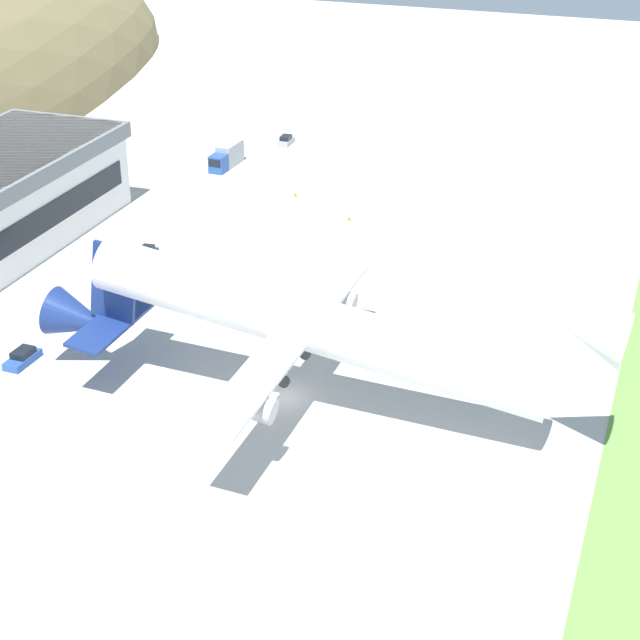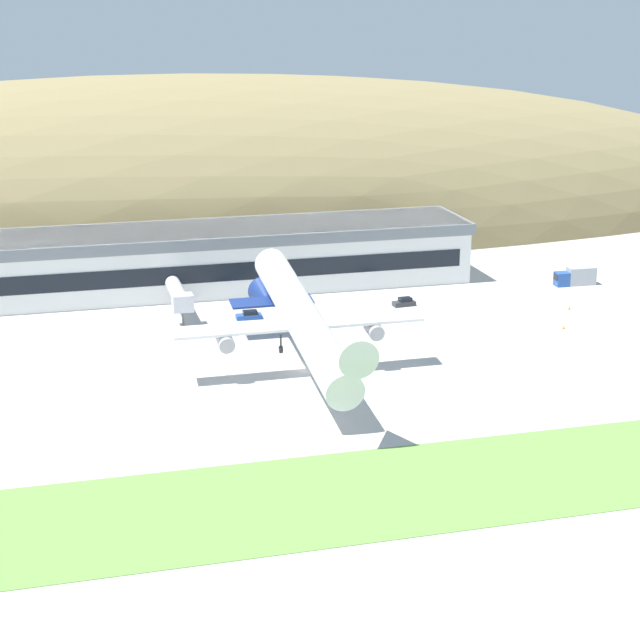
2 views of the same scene
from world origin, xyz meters
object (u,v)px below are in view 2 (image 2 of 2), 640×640
fuel_truck (576,277)px  traffic_cone_0 (564,327)px  cargo_airplane (302,320)px  service_car_2 (404,302)px  service_car_1 (249,315)px  terminal_building (164,257)px  traffic_cone_1 (569,308)px  jetway_0 (179,295)px

fuel_truck → traffic_cone_0: fuel_truck is taller
fuel_truck → cargo_airplane: bearing=-150.0°
service_car_2 → cargo_airplane: bearing=-130.4°
service_car_1 → traffic_cone_0: (49.17, -18.95, -0.32)m
cargo_airplane → terminal_building: bearing=104.7°
terminal_building → traffic_cone_1: terminal_building is taller
terminal_building → traffic_cone_0: size_ratio=199.20×
traffic_cone_0 → jetway_0: bearing=159.2°
jetway_0 → terminal_building: bearing=91.2°
service_car_1 → jetway_0: bearing=160.4°
service_car_1 → traffic_cone_1: (55.49, -8.74, -0.32)m
jetway_0 → cargo_airplane: bearing=-69.0°
fuel_truck → traffic_cone_1: 17.19m
traffic_cone_1 → fuel_truck: bearing=58.8°
cargo_airplane → fuel_truck: cargo_airplane is taller
service_car_1 → cargo_airplane: bearing=-86.6°
cargo_airplane → service_car_1: bearing=93.4°
cargo_airplane → traffic_cone_0: bearing=13.4°
traffic_cone_0 → traffic_cone_1: 12.00m
terminal_building → service_car_1: (11.73, -21.15, -5.98)m
cargo_airplane → traffic_cone_1: 58.45m
cargo_airplane → traffic_cone_1: cargo_airplane is taller
service_car_2 → traffic_cone_0: bearing=-43.2°
service_car_1 → service_car_2: (28.16, 0.76, 0.03)m
terminal_building → service_car_2: size_ratio=28.08×
fuel_truck → traffic_cone_1: fuel_truck is taller
terminal_building → traffic_cone_0: terminal_building is taller
jetway_0 → service_car_1: jetway_0 is taller
jetway_0 → service_car_2: bearing=-4.8°
jetway_0 → traffic_cone_0: 64.88m
fuel_truck → service_car_1: bearing=-174.7°
terminal_building → traffic_cone_1: (67.23, -29.89, -6.30)m
jetway_0 → fuel_truck: (75.75, 1.87, -2.40)m
service_car_2 → fuel_truck: bearing=8.1°
service_car_2 → traffic_cone_0: 28.81m
terminal_building → traffic_cone_1: bearing=-24.0°
traffic_cone_0 → service_car_1: bearing=158.9°
traffic_cone_1 → jetway_0: bearing=169.2°
cargo_airplane → traffic_cone_1: (53.72, 21.47, -8.32)m
terminal_building → cargo_airplane: (13.51, -51.36, 2.03)m
terminal_building → service_car_2: (39.90, -20.39, -5.95)m
fuel_truck → traffic_cone_1: bearing=-121.2°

